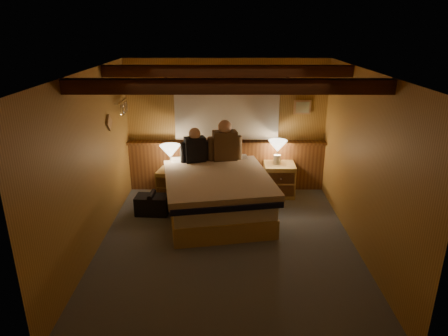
{
  "coord_description": "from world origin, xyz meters",
  "views": [
    {
      "loc": [
        -0.03,
        -4.98,
        2.95
      ],
      "look_at": [
        -0.05,
        0.4,
        1.0
      ],
      "focal_mm": 32.0,
      "sensor_mm": 36.0,
      "label": 1
    }
  ],
  "objects_px": {
    "bed": "(217,193)",
    "lamp_right": "(278,147)",
    "person_left": "(195,148)",
    "person_right": "(225,144)",
    "nightstand_right": "(279,180)",
    "duffel_bag": "(152,204)",
    "nightstand_left": "(172,184)",
    "lamp_left": "(170,153)"
  },
  "relations": [
    {
      "from": "bed",
      "to": "lamp_right",
      "type": "distance_m",
      "value": 1.43
    },
    {
      "from": "person_left",
      "to": "person_right",
      "type": "relative_size",
      "value": 0.85
    },
    {
      "from": "nightstand_right",
      "to": "person_left",
      "type": "distance_m",
      "value": 1.64
    },
    {
      "from": "bed",
      "to": "nightstand_right",
      "type": "height_order",
      "value": "bed"
    },
    {
      "from": "person_left",
      "to": "duffel_bag",
      "type": "xyz_separation_m",
      "value": [
        -0.68,
        -0.61,
        -0.78
      ]
    },
    {
      "from": "person_left",
      "to": "bed",
      "type": "bearing_deg",
      "value": -75.49
    },
    {
      "from": "person_right",
      "to": "duffel_bag",
      "type": "relative_size",
      "value": 1.34
    },
    {
      "from": "bed",
      "to": "person_left",
      "type": "bearing_deg",
      "value": 111.62
    },
    {
      "from": "bed",
      "to": "duffel_bag",
      "type": "height_order",
      "value": "bed"
    },
    {
      "from": "lamp_right",
      "to": "person_left",
      "type": "height_order",
      "value": "person_left"
    },
    {
      "from": "lamp_right",
      "to": "person_left",
      "type": "xyz_separation_m",
      "value": [
        -1.44,
        -0.19,
        0.05
      ]
    },
    {
      "from": "duffel_bag",
      "to": "bed",
      "type": "bearing_deg",
      "value": 3.35
    },
    {
      "from": "nightstand_left",
      "to": "duffel_bag",
      "type": "xyz_separation_m",
      "value": [
        -0.25,
        -0.65,
        -0.1
      ]
    },
    {
      "from": "lamp_left",
      "to": "duffel_bag",
      "type": "xyz_separation_m",
      "value": [
        -0.25,
        -0.63,
        -0.68
      ]
    },
    {
      "from": "lamp_left",
      "to": "person_left",
      "type": "bearing_deg",
      "value": -2.35
    },
    {
      "from": "nightstand_left",
      "to": "lamp_right",
      "type": "height_order",
      "value": "lamp_right"
    },
    {
      "from": "lamp_left",
      "to": "nightstand_left",
      "type": "bearing_deg",
      "value": 83.7
    },
    {
      "from": "nightstand_right",
      "to": "lamp_right",
      "type": "distance_m",
      "value": 0.6
    },
    {
      "from": "lamp_left",
      "to": "person_right",
      "type": "relative_size",
      "value": 0.64
    },
    {
      "from": "nightstand_left",
      "to": "lamp_left",
      "type": "distance_m",
      "value": 0.59
    },
    {
      "from": "nightstand_right",
      "to": "lamp_left",
      "type": "distance_m",
      "value": 2.01
    },
    {
      "from": "lamp_right",
      "to": "person_right",
      "type": "xyz_separation_m",
      "value": [
        -0.93,
        -0.09,
        0.1
      ]
    },
    {
      "from": "bed",
      "to": "lamp_right",
      "type": "height_order",
      "value": "lamp_right"
    },
    {
      "from": "person_right",
      "to": "duffel_bag",
      "type": "height_order",
      "value": "person_right"
    },
    {
      "from": "lamp_right",
      "to": "bed",
      "type": "bearing_deg",
      "value": -142.85
    },
    {
      "from": "person_right",
      "to": "nightstand_left",
      "type": "bearing_deg",
      "value": 173.32
    },
    {
      "from": "person_left",
      "to": "person_right",
      "type": "xyz_separation_m",
      "value": [
        0.51,
        0.1,
        0.05
      ]
    },
    {
      "from": "nightstand_left",
      "to": "nightstand_right",
      "type": "distance_m",
      "value": 1.93
    },
    {
      "from": "lamp_right",
      "to": "person_left",
      "type": "distance_m",
      "value": 1.46
    },
    {
      "from": "nightstand_left",
      "to": "lamp_left",
      "type": "xyz_separation_m",
      "value": [
        -0.0,
        -0.02,
        0.59
      ]
    },
    {
      "from": "bed",
      "to": "person_right",
      "type": "relative_size",
      "value": 3.15
    },
    {
      "from": "nightstand_left",
      "to": "nightstand_right",
      "type": "height_order",
      "value": "nightstand_right"
    },
    {
      "from": "bed",
      "to": "nightstand_right",
      "type": "relative_size",
      "value": 3.88
    },
    {
      "from": "person_left",
      "to": "person_right",
      "type": "height_order",
      "value": "person_right"
    },
    {
      "from": "bed",
      "to": "person_right",
      "type": "bearing_deg",
      "value": 69.56
    },
    {
      "from": "nightstand_right",
      "to": "duffel_bag",
      "type": "height_order",
      "value": "nightstand_right"
    },
    {
      "from": "bed",
      "to": "person_left",
      "type": "height_order",
      "value": "person_left"
    },
    {
      "from": "nightstand_right",
      "to": "duffel_bag",
      "type": "bearing_deg",
      "value": -159.53
    },
    {
      "from": "bed",
      "to": "person_left",
      "type": "relative_size",
      "value": 3.7
    },
    {
      "from": "bed",
      "to": "nightstand_left",
      "type": "bearing_deg",
      "value": 130.88
    },
    {
      "from": "nightstand_left",
      "to": "bed",
      "type": "bearing_deg",
      "value": -28.05
    },
    {
      "from": "lamp_right",
      "to": "nightstand_right",
      "type": "bearing_deg",
      "value": -28.18
    }
  ]
}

